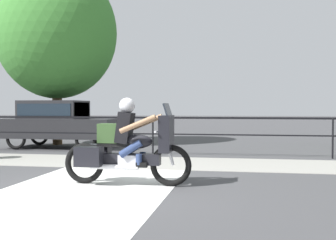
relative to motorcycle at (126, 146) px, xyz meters
name	(u,v)px	position (x,y,z in m)	size (l,w,h in m)	color
ground_plane	(94,187)	(-0.52, -0.30, -0.71)	(120.00, 120.00, 0.00)	#424244
sidewalk_band	(139,162)	(-0.52, 3.10, -0.71)	(44.00, 2.40, 0.01)	#99968E
crosswalk_band	(88,189)	(-0.56, -0.50, -0.71)	(2.94, 6.00, 0.01)	silver
fence_railing	(153,125)	(-0.52, 4.78, 0.19)	(36.00, 0.05, 1.15)	black
motorcycle	(126,146)	(0.00, 0.00, 0.00)	(2.40, 0.76, 1.61)	black
parked_car	(58,121)	(-4.27, 6.40, 0.23)	(3.98, 1.80, 1.66)	#232326
tree_behind_car	(57,33)	(-4.83, 7.56, 3.52)	(4.54, 4.54, 6.74)	brown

